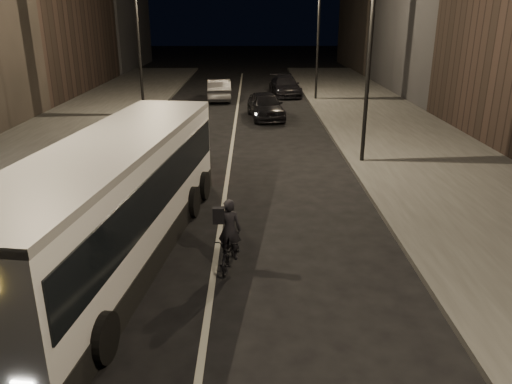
{
  "coord_description": "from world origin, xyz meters",
  "views": [
    {
      "loc": [
        0.94,
        -8.22,
        6.05
      ],
      "look_at": [
        1.06,
        4.38,
        1.5
      ],
      "focal_mm": 35.0,
      "sensor_mm": 36.0,
      "label": 1
    }
  ],
  "objects_px": {
    "cyclist_on_bicycle": "(230,244)",
    "car_mid": "(219,90)",
    "city_bus": "(116,196)",
    "car_near": "(266,106)",
    "streetlight_left_far": "(142,25)",
    "streetlight_right_mid": "(364,31)",
    "car_far": "(285,86)",
    "streetlight_right_far": "(315,23)"
  },
  "relations": [
    {
      "from": "cyclist_on_bicycle",
      "to": "car_mid",
      "type": "distance_m",
      "value": 25.36
    },
    {
      "from": "city_bus",
      "to": "car_near",
      "type": "relative_size",
      "value": 2.56
    },
    {
      "from": "streetlight_left_far",
      "to": "car_near",
      "type": "relative_size",
      "value": 1.76
    },
    {
      "from": "streetlight_right_mid",
      "to": "car_far",
      "type": "distance_m",
      "value": 19.04
    },
    {
      "from": "cyclist_on_bicycle",
      "to": "streetlight_left_far",
      "type": "bearing_deg",
      "value": 116.19
    },
    {
      "from": "cyclist_on_bicycle",
      "to": "car_far",
      "type": "height_order",
      "value": "cyclist_on_bicycle"
    },
    {
      "from": "car_far",
      "to": "streetlight_right_mid",
      "type": "bearing_deg",
      "value": -89.82
    },
    {
      "from": "car_far",
      "to": "streetlight_right_far",
      "type": "bearing_deg",
      "value": -58.19
    },
    {
      "from": "car_near",
      "to": "car_far",
      "type": "xyz_separation_m",
      "value": [
        1.74,
        8.78,
        -0.06
      ]
    },
    {
      "from": "streetlight_left_far",
      "to": "car_mid",
      "type": "xyz_separation_m",
      "value": [
        3.93,
        6.27,
        -4.59
      ]
    },
    {
      "from": "car_mid",
      "to": "car_far",
      "type": "height_order",
      "value": "car_mid"
    },
    {
      "from": "streetlight_left_far",
      "to": "city_bus",
      "type": "distance_m",
      "value": 18.98
    },
    {
      "from": "car_mid",
      "to": "city_bus",
      "type": "bearing_deg",
      "value": 83.4
    },
    {
      "from": "streetlight_right_far",
      "to": "car_near",
      "type": "distance_m",
      "value": 8.63
    },
    {
      "from": "streetlight_right_mid",
      "to": "car_mid",
      "type": "bearing_deg",
      "value": 112.47
    },
    {
      "from": "cyclist_on_bicycle",
      "to": "streetlight_right_far",
      "type": "bearing_deg",
      "value": 88.27
    },
    {
      "from": "streetlight_left_far",
      "to": "cyclist_on_bicycle",
      "type": "distance_m",
      "value": 20.42
    },
    {
      "from": "streetlight_right_mid",
      "to": "cyclist_on_bicycle",
      "type": "distance_m",
      "value": 11.32
    },
    {
      "from": "car_mid",
      "to": "streetlight_right_mid",
      "type": "bearing_deg",
      "value": 108.39
    },
    {
      "from": "cyclist_on_bicycle",
      "to": "car_far",
      "type": "bearing_deg",
      "value": 92.9
    },
    {
      "from": "streetlight_right_mid",
      "to": "car_near",
      "type": "height_order",
      "value": "streetlight_right_mid"
    },
    {
      "from": "streetlight_left_far",
      "to": "cyclist_on_bicycle",
      "type": "relative_size",
      "value": 4.31
    },
    {
      "from": "streetlight_left_far",
      "to": "city_bus",
      "type": "relative_size",
      "value": 0.69
    },
    {
      "from": "streetlight_right_far",
      "to": "car_far",
      "type": "bearing_deg",
      "value": 127.24
    },
    {
      "from": "city_bus",
      "to": "cyclist_on_bicycle",
      "type": "relative_size",
      "value": 6.26
    },
    {
      "from": "car_near",
      "to": "car_mid",
      "type": "relative_size",
      "value": 0.99
    },
    {
      "from": "streetlight_right_far",
      "to": "car_near",
      "type": "xyz_separation_m",
      "value": [
        -3.54,
        -6.4,
        -4.58
      ]
    },
    {
      "from": "city_bus",
      "to": "car_mid",
      "type": "bearing_deg",
      "value": 94.68
    },
    {
      "from": "car_near",
      "to": "city_bus",
      "type": "bearing_deg",
      "value": -111.11
    },
    {
      "from": "car_mid",
      "to": "car_far",
      "type": "relative_size",
      "value": 0.94
    },
    {
      "from": "streetlight_left_far",
      "to": "car_far",
      "type": "xyz_separation_m",
      "value": [
        8.86,
        8.37,
        -4.64
      ]
    },
    {
      "from": "city_bus",
      "to": "streetlight_right_mid",
      "type": "bearing_deg",
      "value": 54.28
    },
    {
      "from": "streetlight_right_mid",
      "to": "car_far",
      "type": "bearing_deg",
      "value": 95.61
    },
    {
      "from": "car_near",
      "to": "car_far",
      "type": "relative_size",
      "value": 0.93
    },
    {
      "from": "car_near",
      "to": "streetlight_right_mid",
      "type": "bearing_deg",
      "value": -77.49
    },
    {
      "from": "streetlight_left_far",
      "to": "car_mid",
      "type": "height_order",
      "value": "streetlight_left_far"
    },
    {
      "from": "cyclist_on_bicycle",
      "to": "car_near",
      "type": "bearing_deg",
      "value": 95.14
    },
    {
      "from": "streetlight_right_mid",
      "to": "car_near",
      "type": "xyz_separation_m",
      "value": [
        -3.54,
        9.6,
        -4.58
      ]
    },
    {
      "from": "streetlight_right_far",
      "to": "city_bus",
      "type": "xyz_separation_m",
      "value": [
        -7.82,
        -24.41,
        -3.66
      ]
    },
    {
      "from": "streetlight_right_far",
      "to": "car_mid",
      "type": "xyz_separation_m",
      "value": [
        -6.73,
        0.27,
        -4.59
      ]
    },
    {
      "from": "city_bus",
      "to": "cyclist_on_bicycle",
      "type": "distance_m",
      "value": 3.14
    },
    {
      "from": "cyclist_on_bicycle",
      "to": "streetlight_right_mid",
      "type": "bearing_deg",
      "value": 70.76
    }
  ]
}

